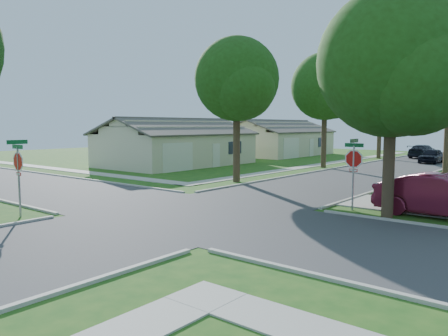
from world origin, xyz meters
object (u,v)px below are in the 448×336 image
house_nw_far (279,142)px  stop_sign_sw (18,165)px  tree_w_far (381,107)px  car_curb_east (432,156)px  stop_sign_ne (354,162)px  car_driveway (444,196)px  tree_ne_corner (394,70)px  tree_w_near (237,83)px  house_nw_near (177,148)px  tree_w_mid (326,89)px  tree_e_near (393,81)px  car_curb_west (423,151)px

house_nw_far → stop_sign_sw: bearing=-72.9°
tree_w_far → car_curb_east: tree_w_far is taller
stop_sign_ne → car_driveway: bearing=13.7°
tree_ne_corner → car_driveway: size_ratio=1.72×
tree_w_near → house_nw_near: bearing=152.2°
house_nw_near → house_nw_far: (0.00, 17.00, 0.00)m
tree_w_mid → tree_ne_corner: 20.10m
stop_sign_ne → tree_w_mid: tree_w_mid is taller
house_nw_far → car_curb_east: house_nw_far is taller
tree_e_near → tree_w_near: tree_w_near is taller
tree_ne_corner → car_driveway: (1.63, 1.29, -4.76)m
tree_e_near → tree_w_near: size_ratio=0.92×
tree_w_near → house_nw_near: 13.63m
house_nw_near → car_curb_east: 23.80m
car_driveway → stop_sign_ne: bearing=106.2°
stop_sign_sw → car_curb_east: bearing=80.7°
tree_w_far → tree_e_near: bearing=-69.4°
car_curb_west → car_driveway: bearing=109.0°
tree_ne_corner → car_driveway: 5.20m
car_driveway → house_nw_far: bearing=44.7°
tree_w_near → tree_w_mid: 12.01m
house_nw_near → tree_w_near: bearing=-27.8°
tree_e_near → car_curb_west: 29.70m
stop_sign_ne → tree_w_far: tree_w_far is taller
stop_sign_sw → car_curb_east: 36.63m
tree_ne_corner → car_curb_west: tree_ne_corner is taller
stop_sign_sw → tree_w_mid: tree_w_mid is taller
tree_w_far → car_driveway: 31.53m
tree_e_near → car_curb_east: 23.24m
house_nw_near → car_curb_west: bearing=56.9°
tree_w_near → tree_ne_corner: 12.02m
stop_sign_sw → tree_w_near: size_ratio=0.33×
house_nw_near → tree_e_near: bearing=-16.1°
stop_sign_sw → stop_sign_ne: bearing=45.0°
tree_e_near → tree_w_mid: tree_w_mid is taller
tree_ne_corner → car_curb_east: bearing=100.7°
house_nw_far → tree_w_mid: bearing=-44.1°
house_nw_far → tree_w_near: bearing=-63.7°
stop_sign_ne → car_curb_west: size_ratio=0.60×
stop_sign_ne → tree_e_near: bearing=89.3°
stop_sign_ne → car_curb_west: stop_sign_ne is taller
tree_w_near → car_driveway: (12.63, -3.51, -5.29)m
stop_sign_sw → tree_w_near: (0.06, 13.71, 4.08)m
tree_w_mid → house_nw_far: 16.56m
tree_w_mid → car_curb_east: tree_w_mid is taller
tree_w_far → house_nw_near: size_ratio=0.59×
tree_w_mid → car_curb_east: (5.84, 10.42, -5.80)m
tree_w_mid → tree_w_far: size_ratio=1.19×
stop_sign_ne → house_nw_far: 34.26m
house_nw_far → car_driveway: size_ratio=2.71×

